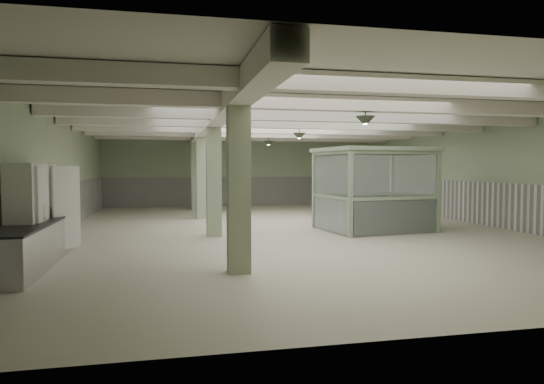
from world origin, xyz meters
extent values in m
plane|color=silver|center=(0.00, 0.00, 0.00)|extent=(20.00, 20.00, 0.00)
cube|color=silver|center=(0.00, 0.00, 3.60)|extent=(14.00, 20.00, 0.02)
cube|color=#A4B793|center=(0.00, 10.00, 1.80)|extent=(14.00, 0.02, 3.60)
cube|color=#A4B793|center=(0.00, -10.00, 1.80)|extent=(14.00, 0.02, 3.60)
cube|color=#A4B793|center=(-7.00, 0.00, 1.80)|extent=(0.02, 20.00, 3.60)
cube|color=#A4B793|center=(7.00, 0.00, 1.80)|extent=(0.02, 20.00, 3.60)
cube|color=white|center=(-6.97, 0.00, 0.75)|extent=(0.05, 19.90, 1.50)
cube|color=white|center=(6.97, 0.00, 0.75)|extent=(0.05, 19.90, 1.50)
cube|color=white|center=(0.00, 9.97, 0.75)|extent=(13.90, 0.05, 1.50)
cube|color=white|center=(-2.50, 0.00, 3.38)|extent=(0.45, 19.90, 0.40)
cube|color=white|center=(0.00, -7.50, 3.42)|extent=(13.90, 0.35, 0.32)
cube|color=white|center=(0.00, -5.00, 3.42)|extent=(13.90, 0.35, 0.32)
cube|color=white|center=(0.00, -2.50, 3.42)|extent=(13.90, 0.35, 0.32)
cube|color=white|center=(0.00, 0.00, 3.42)|extent=(13.90, 0.35, 0.32)
cube|color=white|center=(0.00, 2.50, 3.42)|extent=(13.90, 0.35, 0.32)
cube|color=white|center=(0.00, 5.00, 3.42)|extent=(13.90, 0.35, 0.32)
cube|color=white|center=(0.00, 7.50, 3.42)|extent=(13.90, 0.35, 0.32)
cube|color=#9DB08D|center=(-2.50, -6.00, 1.80)|extent=(0.42, 0.42, 3.60)
cube|color=#9DB08D|center=(-2.50, -1.00, 1.80)|extent=(0.42, 0.42, 3.60)
cube|color=#9DB08D|center=(-2.50, 4.00, 1.80)|extent=(0.42, 0.42, 3.60)
cube|color=#9DB08D|center=(-2.50, 8.00, 1.80)|extent=(0.42, 0.42, 3.60)
cone|color=#2E3B2C|center=(0.50, -5.00, 3.05)|extent=(0.44, 0.44, 0.22)
cone|color=#2E3B2C|center=(0.50, 0.50, 3.05)|extent=(0.44, 0.44, 0.22)
cone|color=#2E3B2C|center=(0.50, 5.50, 3.05)|extent=(0.44, 0.44, 0.22)
cube|color=#B7B7BC|center=(-6.54, -4.26, 0.44)|extent=(0.83, 4.92, 0.88)
cube|color=black|center=(-6.54, -4.26, 0.89)|extent=(0.87, 4.96, 0.04)
cylinder|color=#B2B2B7|center=(-6.51, -4.76, 0.95)|extent=(0.31, 0.31, 0.09)
cube|color=white|center=(-6.65, -4.00, 1.00)|extent=(0.55, 2.19, 2.00)
cube|color=white|center=(-6.35, -4.50, 1.00)|extent=(0.06, 0.82, 1.90)
cube|color=white|center=(-6.23, -3.41, 1.00)|extent=(0.48, 0.73, 1.90)
cube|color=silver|center=(-6.31, -4.50, 1.00)|extent=(0.02, 0.05, 0.30)
cube|color=silver|center=(-6.31, -3.50, 1.00)|extent=(0.02, 0.05, 0.30)
cube|color=#8EA786|center=(1.29, -2.14, 1.26)|extent=(0.13, 0.13, 2.51)
cube|color=#8EA786|center=(0.99, 0.36, 1.26)|extent=(0.13, 0.13, 2.51)
cube|color=#8EA786|center=(4.29, -1.77, 1.26)|extent=(0.13, 0.13, 2.51)
cube|color=#8EA786|center=(3.98, 0.73, 1.26)|extent=(0.13, 0.13, 2.51)
cube|color=#8EA786|center=(2.64, -0.70, 2.57)|extent=(3.58, 3.14, 0.12)
cube|color=silver|center=(2.79, -1.95, 0.55)|extent=(2.80, 0.40, 1.05)
cube|color=silver|center=(2.79, -1.95, 1.78)|extent=(2.80, 0.40, 1.22)
cube|color=silver|center=(2.48, 0.54, 0.55)|extent=(2.80, 0.40, 1.05)
cube|color=silver|center=(2.48, 0.54, 1.78)|extent=(2.80, 0.40, 1.22)
cube|color=silver|center=(1.14, -0.89, 0.55)|extent=(0.34, 2.30, 1.05)
cube|color=silver|center=(1.14, -0.89, 1.78)|extent=(0.34, 2.30, 1.22)
cube|color=silver|center=(4.13, -0.52, 0.55)|extent=(0.34, 2.30, 1.05)
cube|color=silver|center=(4.13, -0.52, 1.78)|extent=(0.34, 2.30, 1.22)
cube|color=#5F6251|center=(4.44, -0.51, 0.55)|extent=(0.36, 0.51, 1.11)
camera|label=1|loc=(-3.84, -15.16, 2.04)|focal=32.00mm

